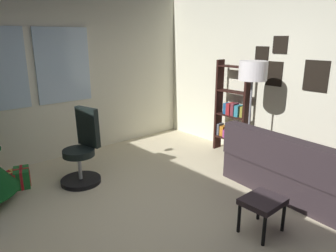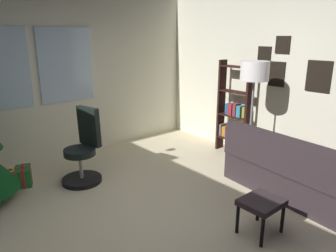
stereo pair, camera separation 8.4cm
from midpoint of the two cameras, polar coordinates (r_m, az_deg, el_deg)
name	(u,v)px [view 2 (the right image)]	position (r m, az deg, el deg)	size (l,w,h in m)	color
ground_plane	(161,225)	(3.73, -0.53, -17.56)	(5.13, 5.31, 0.10)	beige
wall_back_with_windows	(57,74)	(5.50, -19.13, 8.95)	(5.13, 0.12, 2.83)	beige
wall_right_with_frames	(295,77)	(5.21, 22.46, 8.22)	(0.12, 5.31, 2.83)	beige
couch	(307,175)	(4.49, 24.51, -8.12)	(1.47, 1.99, 0.84)	#2E2528
footstool	(261,205)	(3.51, 17.29, -13.54)	(0.43, 0.36, 0.39)	#2E2528
gift_box_red	(17,178)	(4.86, -25.29, -8.55)	(0.35, 0.30, 0.25)	red
gift_box_green	(24,176)	(4.87, -24.30, -8.30)	(0.28, 0.34, 0.26)	#1E722D
office_chair	(83,154)	(4.61, -14.60, -4.88)	(0.56, 0.56, 1.07)	black
bookshelf	(234,113)	(5.59, 12.38, 2.27)	(0.18, 0.64, 1.62)	black
floor_lamp	(254,77)	(4.76, 15.90, 8.54)	(0.41, 0.41, 1.67)	slate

